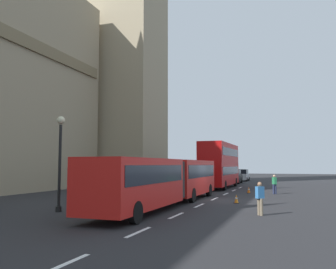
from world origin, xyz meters
The scene contains 12 objects.
ground_plane centered at (0.00, 0.00, 0.00)m, with size 160.00×160.00×0.00m, color #262628.
lane_centre_marking centered at (-1.52, 0.00, 0.00)m, with size 34.40×0.16×0.01m.
articulated_bus centered at (-4.44, 1.99, 1.75)m, with size 17.27×2.54×2.90m.
double_decker_bus centered at (13.10, 2.00, 2.71)m, with size 10.97×2.54×4.90m.
sedan_lead centered at (23.14, 2.05, 0.91)m, with size 4.40×1.86×1.85m.
sedan_trailing centered at (30.91, 1.95, 0.91)m, with size 4.40×1.86×1.85m.
traffic_cone_west centered at (-1.64, -2.00, 0.28)m, with size 0.36×0.36×0.58m.
traffic_cone_middle centered at (7.17, -1.80, 0.28)m, with size 0.36×0.36×0.58m.
traffic_cone_east centered at (10.98, -2.26, 0.28)m, with size 0.36×0.36×0.58m.
street_lamp centered at (-9.28, 6.50, 3.06)m, with size 0.44×0.44×5.27m.
pedestrian_near_cones centered at (-6.93, -4.00, 0.91)m, with size 0.45×0.46×1.69m.
pedestrian_by_kerb centered at (6.81, -4.07, 0.91)m, with size 0.47×0.42×1.69m.
Camera 1 is at (-25.35, -5.61, 2.57)m, focal length 37.08 mm.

